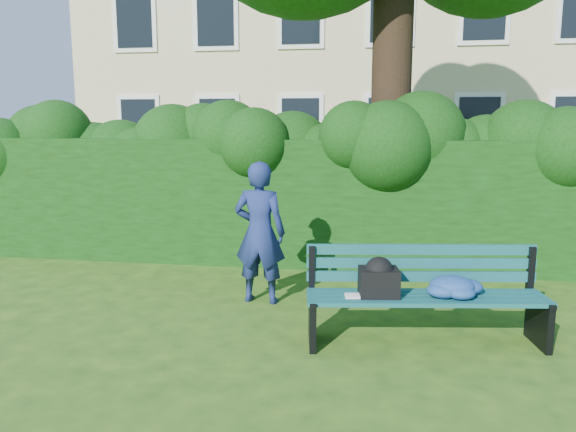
# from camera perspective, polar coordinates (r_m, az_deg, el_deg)

# --- Properties ---
(ground) EXTENTS (80.00, 80.00, 0.00)m
(ground) POSITION_cam_1_polar(r_m,az_deg,el_deg) (6.25, -0.91, -9.53)
(ground) COLOR #264A16
(ground) RESTS_ON ground
(apartment_building) EXTENTS (16.00, 8.08, 12.00)m
(apartment_building) POSITION_cam_1_polar(r_m,az_deg,el_deg) (20.21, 6.65, 20.86)
(apartment_building) COLOR #D1BB8C
(apartment_building) RESTS_ON ground
(hedge) EXTENTS (10.00, 1.00, 1.80)m
(hedge) POSITION_cam_1_polar(r_m,az_deg,el_deg) (8.16, 1.84, 1.51)
(hedge) COLOR black
(hedge) RESTS_ON ground
(park_bench) EXTENTS (2.25, 0.88, 0.89)m
(park_bench) POSITION_cam_1_polar(r_m,az_deg,el_deg) (5.38, 13.55, -7.36)
(park_bench) COLOR #0D3E43
(park_bench) RESTS_ON ground
(man_reading) EXTENTS (0.61, 0.42, 1.62)m
(man_reading) POSITION_cam_1_polar(r_m,az_deg,el_deg) (6.35, -2.89, -1.69)
(man_reading) COLOR navy
(man_reading) RESTS_ON ground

